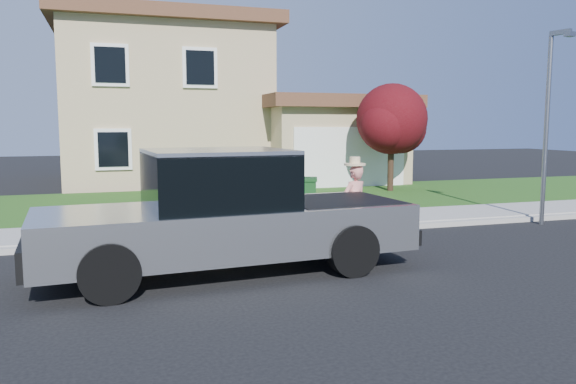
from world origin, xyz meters
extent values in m
plane|color=black|center=(0.00, 0.00, 0.00)|extent=(80.00, 80.00, 0.00)
cube|color=gray|center=(1.00, 2.90, 0.06)|extent=(40.00, 0.20, 0.12)
cube|color=gray|center=(1.00, 4.00, 0.07)|extent=(40.00, 2.00, 0.15)
cube|color=#173E11|center=(1.00, 8.50, 0.05)|extent=(40.00, 7.00, 0.10)
cube|color=tan|center=(0.00, 17.00, 3.20)|extent=(8.00, 9.00, 6.40)
cube|color=tan|center=(6.50, 14.00, 1.60)|extent=(5.50, 6.00, 3.20)
cube|color=white|center=(6.50, 10.98, 1.25)|extent=(4.60, 0.12, 2.30)
cube|color=#4C2D1E|center=(0.00, 17.00, 6.60)|extent=(8.80, 9.80, 0.50)
cube|color=#4C2D1E|center=(6.50, 14.00, 3.40)|extent=(6.20, 6.80, 0.50)
cube|color=white|center=(-2.20, 12.45, 4.60)|extent=(1.30, 0.10, 1.50)
cube|color=white|center=(1.00, 12.45, 4.60)|extent=(1.30, 0.10, 1.50)
cube|color=black|center=(-2.20, 12.45, 1.60)|extent=(1.30, 0.10, 1.50)
cylinder|color=black|center=(-2.42, -0.83, 0.43)|extent=(0.88, 0.38, 0.86)
cylinder|color=black|center=(-2.56, 1.15, 0.43)|extent=(0.88, 0.38, 0.86)
cylinder|color=black|center=(1.40, -0.57, 0.43)|extent=(0.88, 0.38, 0.86)
cylinder|color=black|center=(1.26, 1.41, 0.43)|extent=(0.88, 0.38, 0.86)
cube|color=#B5B8BC|center=(-0.50, 0.30, 0.74)|extent=(6.28, 2.56, 0.78)
cube|color=black|center=(-0.66, 0.29, 1.56)|extent=(2.39, 2.15, 0.92)
cube|color=#B5B8BC|center=(-0.66, 0.29, 2.04)|extent=(2.39, 2.15, 0.09)
cube|color=black|center=(1.54, 0.44, 1.11)|extent=(2.06, 1.96, 0.06)
cube|color=black|center=(-3.60, 0.09, 0.59)|extent=(0.27, 2.05, 0.43)
cube|color=black|center=(2.60, 0.51, 0.54)|extent=(0.27, 2.05, 0.27)
cube|color=black|center=(-1.60, 1.39, 1.46)|extent=(0.15, 0.25, 0.19)
imported|color=tan|center=(2.45, 1.68, 0.83)|extent=(0.71, 0.59, 1.66)
cylinder|color=beige|center=(2.45, 1.68, 1.69)|extent=(0.44, 0.44, 0.04)
cylinder|color=beige|center=(2.45, 1.68, 1.75)|extent=(0.22, 0.22, 0.16)
cylinder|color=black|center=(7.37, 9.34, 0.98)|extent=(0.22, 0.22, 1.76)
sphere|color=#490F14|center=(7.37, 9.34, 2.69)|extent=(2.54, 2.54, 2.54)
sphere|color=#490F14|center=(7.92, 9.67, 2.36)|extent=(1.87, 1.87, 1.87)
sphere|color=#490F14|center=(6.93, 9.01, 2.47)|extent=(1.76, 1.76, 1.76)
cube|color=#0F3813|center=(2.46, 4.73, 0.60)|extent=(0.72, 0.78, 0.90)
cube|color=#0F3813|center=(2.46, 4.73, 1.09)|extent=(0.79, 0.85, 0.07)
cylinder|color=slate|center=(7.92, 2.42, 2.33)|extent=(0.11, 0.11, 4.67)
cube|color=slate|center=(7.98, 2.19, 4.67)|extent=(0.23, 0.53, 0.11)
cube|color=slate|center=(8.04, 1.97, 4.59)|extent=(0.27, 0.22, 0.11)
camera|label=1|loc=(-2.37, -8.86, 2.48)|focal=35.00mm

